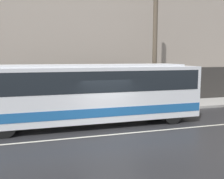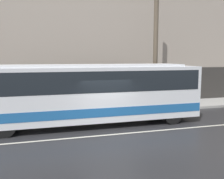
# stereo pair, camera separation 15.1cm
# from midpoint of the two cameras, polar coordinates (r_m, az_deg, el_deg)

# --- Properties ---
(ground_plane) EXTENTS (60.00, 60.00, 0.00)m
(ground_plane) POSITION_cam_midpoint_polar(r_m,az_deg,el_deg) (11.85, 0.11, -10.30)
(ground_plane) COLOR #262628
(sidewalk) EXTENTS (60.00, 3.02, 0.16)m
(sidewalk) POSITION_cam_midpoint_polar(r_m,az_deg,el_deg) (17.02, -5.07, -4.62)
(sidewalk) COLOR #A09E99
(sidewalk) RESTS_ON ground_plane
(building_facade) EXTENTS (60.00, 0.35, 13.09)m
(building_facade) POSITION_cam_midpoint_polar(r_m,az_deg,el_deg) (18.50, -6.31, 15.77)
(building_facade) COLOR gray
(building_facade) RESTS_ON ground_plane
(lane_stripe) EXTENTS (54.00, 0.14, 0.01)m
(lane_stripe) POSITION_cam_midpoint_polar(r_m,az_deg,el_deg) (11.85, 0.11, -10.28)
(lane_stripe) COLOR beige
(lane_stripe) RESTS_ON ground_plane
(transit_bus) EXTENTS (12.47, 2.48, 3.23)m
(transit_bus) POSITION_cam_midpoint_polar(r_m,az_deg,el_deg) (13.18, -6.00, -0.43)
(transit_bus) COLOR silver
(transit_bus) RESTS_ON ground_plane
(utility_pole_near) EXTENTS (0.31, 0.31, 8.28)m
(utility_pole_near) POSITION_cam_midpoint_polar(r_m,az_deg,el_deg) (17.43, 10.17, 9.53)
(utility_pole_near) COLOR brown
(utility_pole_near) RESTS_ON sidewalk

